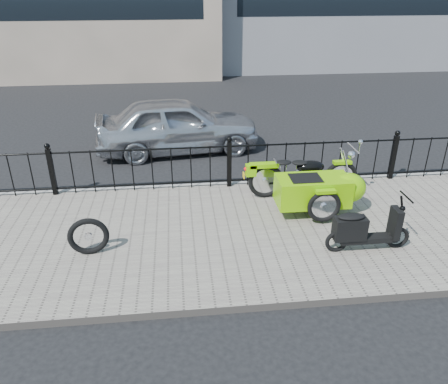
{
  "coord_description": "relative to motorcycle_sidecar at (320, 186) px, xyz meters",
  "views": [
    {
      "loc": [
        -1.01,
        -6.86,
        4.03
      ],
      "look_at": [
        -0.26,
        -0.1,
        0.67
      ],
      "focal_mm": 35.0,
      "sensor_mm": 36.0,
      "label": 1
    }
  ],
  "objects": [
    {
      "name": "iron_fence",
      "position": [
        -1.52,
        1.21,
        -0.01
      ],
      "size": [
        14.11,
        0.11,
        1.08
      ],
      "color": "black",
      "rests_on": "sidewalk"
    },
    {
      "name": "sedan_car",
      "position": [
        -2.53,
        3.7,
        0.1
      ],
      "size": [
        4.21,
        2.08,
        1.38
      ],
      "primitive_type": "imported",
      "rotation": [
        0.0,
        0.0,
        1.68
      ],
      "color": "#B6B8BE",
      "rests_on": "ground"
    },
    {
      "name": "motorcycle_sidecar",
      "position": [
        0.0,
        0.0,
        0.0
      ],
      "size": [
        2.28,
        1.48,
        0.98
      ],
      "color": "black",
      "rests_on": "sidewalk"
    },
    {
      "name": "sidewalk",
      "position": [
        -1.52,
        -0.59,
        -0.53
      ],
      "size": [
        30.0,
        3.8,
        0.12
      ],
      "primitive_type": "cube",
      "color": "slate",
      "rests_on": "ground"
    },
    {
      "name": "scooter",
      "position": [
        0.27,
        -1.39,
        -0.11
      ],
      "size": [
        1.38,
        0.4,
        0.93
      ],
      "color": "black",
      "rests_on": "sidewalk"
    },
    {
      "name": "ground",
      "position": [
        -1.52,
        -0.09,
        -0.59
      ],
      "size": [
        120.0,
        120.0,
        0.0
      ],
      "primitive_type": "plane",
      "color": "black",
      "rests_on": "ground"
    },
    {
      "name": "curb",
      "position": [
        -1.52,
        1.35,
        -0.53
      ],
      "size": [
        30.0,
        0.1,
        0.12
      ],
      "primitive_type": "cube",
      "color": "gray",
      "rests_on": "ground"
    },
    {
      "name": "spare_tire",
      "position": [
        -3.98,
        -1.02,
        -0.16
      ],
      "size": [
        0.64,
        0.18,
        0.63
      ],
      "primitive_type": "torus",
      "rotation": [
        1.57,
        0.0,
        0.14
      ],
      "color": "black",
      "rests_on": "sidewalk"
    }
  ]
}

